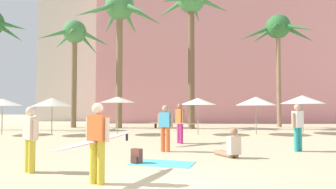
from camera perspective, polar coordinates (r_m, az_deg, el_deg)
The scene contains 21 objects.
ground at distance 6.34m, azimuth -2.00°, elevation -17.13°, with size 120.00×120.00×0.00m, color #C6B28C.
hotel_pink at distance 36.73m, azimuth 8.83°, elevation 7.88°, with size 25.81×10.64×16.24m, color pink.
hotel_tower_gray at distance 42.04m, azimuth -7.42°, elevation 13.83°, with size 19.61×10.84×26.64m, color beige.
palm_tree_far_left at distance 23.79m, azimuth 4.34°, elevation 15.48°, with size 5.50×5.58×10.81m.
palm_tree_left at distance 26.90m, azimuth 19.90°, elevation 10.90°, with size 6.19×5.89×9.17m.
palm_tree_center at distance 25.71m, azimuth -17.11°, elevation 9.76°, with size 5.39×5.79×8.55m.
palm_tree_right at distance 24.62m, azimuth -9.06°, elevation 14.34°, with size 6.80×6.03×10.57m.
cafe_umbrella_0 at distance 20.17m, azimuth -28.60°, elevation -1.28°, with size 2.19×2.19×2.11m.
cafe_umbrella_1 at distance 18.71m, azimuth -20.89°, elevation -1.33°, with size 2.27×2.27×2.16m.
cafe_umbrella_2 at distance 18.16m, azimuth -9.40°, elevation -0.98°, with size 2.11×2.11×2.23m.
cafe_umbrella_3 at distance 18.63m, azimuth 16.12°, elevation -1.19°, with size 2.37×2.37×2.22m.
cafe_umbrella_4 at distance 17.91m, azimuth 5.60°, elevation -1.31°, with size 2.16×2.16×2.15m.
cafe_umbrella_5 at distance 20.31m, azimuth 23.87°, elevation -0.88°, with size 2.62×2.62×2.32m.
beach_towel at distance 8.91m, azimuth -1.03°, elevation -12.76°, with size 1.75×1.01×0.01m, color #4CC6D6.
backpack at distance 8.94m, azimuth -5.94°, elevation -11.44°, with size 0.35×0.34×0.42m.
person_mid_right at distance 13.44m, azimuth 2.30°, elevation -5.21°, with size 2.88×2.03×1.78m.
person_near_right at distance 6.76m, azimuth -12.89°, elevation -8.18°, with size 1.47×2.93×1.71m.
person_far_left at distance 8.34m, azimuth -24.39°, elevation -7.14°, with size 0.51×0.48×1.63m.
person_mid_center at distance 10.11m, azimuth 11.65°, elevation -9.62°, with size 0.74×1.05×0.96m.
person_far_right at distance 12.13m, azimuth 23.14°, elevation -5.33°, with size 0.57×0.39×1.73m.
person_mid_left at distance 11.09m, azimuth -0.51°, elevation -5.94°, with size 0.58×0.37×1.68m.
Camera 1 is at (0.02, -6.13, 1.62)m, focal length 32.53 mm.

